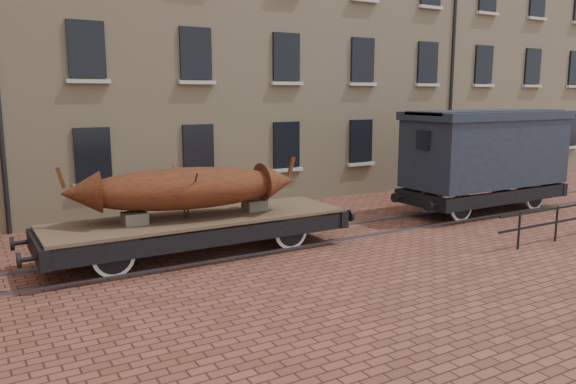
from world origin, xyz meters
TOP-DOWN VIEW (x-y plane):
  - ground at (0.00, 0.00)m, footprint 90.00×90.00m
  - warehouse_cream at (3.00, 9.99)m, footprint 40.00×10.19m
  - rail_track at (0.00, 0.00)m, footprint 30.00×1.52m
  - flatcar_wagon at (-4.51, 0.00)m, footprint 8.52×2.31m
  - iron_boat at (-4.83, -0.00)m, footprint 5.87×2.34m
  - goods_van at (6.07, -0.00)m, footprint 6.81×2.48m

SIDE VIEW (x-z plane):
  - ground at x=0.00m, z-range 0.00..0.00m
  - rail_track at x=0.00m, z-range 0.00..0.06m
  - flatcar_wagon at x=-4.51m, z-range 0.16..1.45m
  - iron_boat at x=-4.83m, z-range 1.04..2.49m
  - goods_van at x=6.07m, z-range 0.45..3.97m
  - warehouse_cream at x=3.00m, z-range 0.00..14.00m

